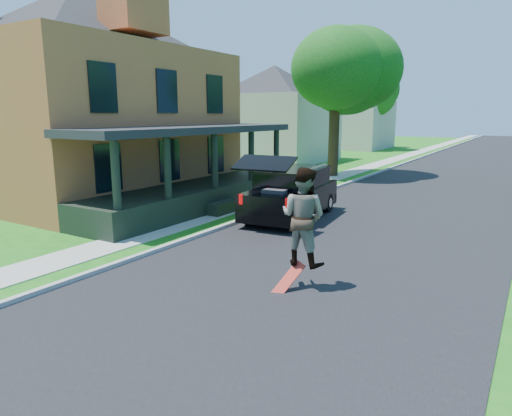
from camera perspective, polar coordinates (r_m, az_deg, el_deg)
The scene contains 13 objects.
ground at distance 9.16m, azimuth 1.67°, elevation -11.21°, with size 140.00×140.00×0.00m, color #1B6514.
street at distance 27.86m, azimuth 22.82°, elevation 3.39°, with size 8.00×120.00×0.02m, color black.
curb at distance 28.76m, azimuth 14.84°, elevation 4.14°, with size 0.15×120.00×0.12m, color #9C9B97.
sidewalk at distance 29.24m, azimuth 11.93°, elevation 4.40°, with size 1.30×120.00×0.03m, color gray.
front_walk at distance 19.44m, azimuth -13.86°, elevation 0.75°, with size 6.50×1.20×0.03m, color gray.
main_house at distance 21.65m, azimuth -20.88°, elevation 14.52°, with size 15.56×15.56×10.10m.
neighbor_house_mid at distance 35.98m, azimuth 2.31°, elevation 12.63°, with size 12.78×12.78×8.30m.
neighbor_house_far at distance 50.53m, azimuth 11.49°, elevation 12.12°, with size 12.78×12.78×8.30m.
black_suv at distance 15.78m, azimuth 4.43°, elevation 1.88°, with size 2.39×5.17×2.33m.
skateboarder at distance 9.38m, azimuth 5.90°, elevation -1.07°, with size 1.02×0.81×2.03m.
skateboard at distance 9.47m, azimuth 4.10°, elevation -9.00°, with size 0.49×0.64×0.67m.
tree_left_mid at distance 27.23m, azimuth 9.90°, elevation 16.52°, with size 6.37×6.01×8.86m.
tree_left_far at distance 48.40m, azimuth 13.77°, elevation 13.98°, with size 6.04×5.89×8.91m.
Camera 1 is at (4.22, -7.31, 3.55)m, focal length 32.00 mm.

